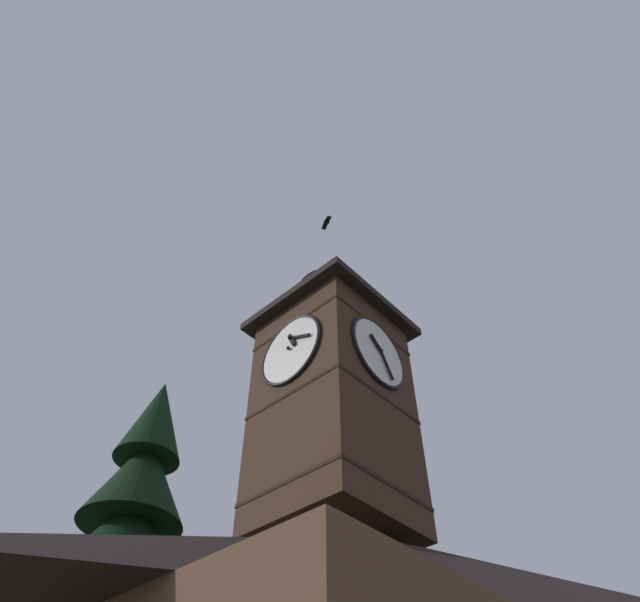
{
  "coord_description": "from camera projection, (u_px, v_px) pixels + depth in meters",
  "views": [
    {
      "loc": [
        10.88,
        6.19,
        2.36
      ],
      "look_at": [
        1.43,
        -2.53,
        16.05
      ],
      "focal_mm": 31.55,
      "sensor_mm": 36.0,
      "label": 1
    }
  ],
  "objects": [
    {
      "name": "clock_tower",
      "position": [
        333.0,
        392.0,
        15.65
      ],
      "size": [
        3.99,
        3.99,
        9.83
      ],
      "color": "#422B1E",
      "rests_on": "building_main"
    },
    {
      "name": "moon",
      "position": [
        172.0,
        578.0,
        39.12
      ],
      "size": [
        1.68,
        1.68,
        1.68
      ],
      "color": "silver"
    },
    {
      "name": "flying_bird_high",
      "position": [
        327.0,
        222.0,
        21.88
      ],
      "size": [
        0.44,
        0.68,
        0.14
      ],
      "color": "black"
    }
  ]
}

